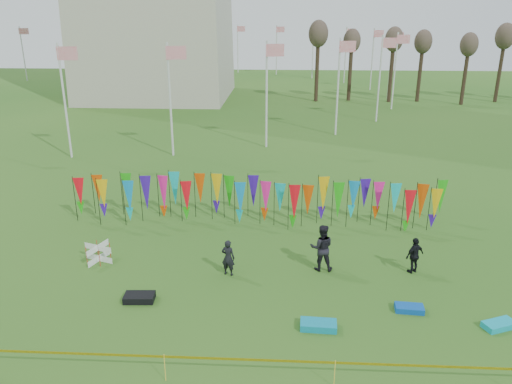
# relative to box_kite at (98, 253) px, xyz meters

# --- Properties ---
(ground) EXTENTS (160.00, 160.00, 0.00)m
(ground) POSITION_rel_box_kite_xyz_m (6.37, -4.29, -0.39)
(ground) COLOR #245718
(ground) RESTS_ON ground
(flagpole_ring) EXTENTS (57.40, 56.16, 8.00)m
(flagpole_ring) POSITION_rel_box_kite_xyz_m (-7.63, 43.71, 3.61)
(flagpole_ring) COLOR silver
(flagpole_ring) RESTS_ON ground
(banner_row) EXTENTS (18.64, 0.64, 2.29)m
(banner_row) POSITION_rel_box_kite_xyz_m (6.65, 4.51, 1.03)
(banner_row) COLOR black
(banner_row) RESTS_ON ground
(caution_tape_near) EXTENTS (26.00, 0.02, 0.90)m
(caution_tape_near) POSITION_rel_box_kite_xyz_m (6.15, -7.02, 0.39)
(caution_tape_near) COLOR #DECA04
(caution_tape_near) RESTS_ON ground
(box_kite) EXTENTS (0.70, 0.70, 0.77)m
(box_kite) POSITION_rel_box_kite_xyz_m (0.00, 0.00, 0.00)
(box_kite) COLOR red
(box_kite) RESTS_ON ground
(person_left) EXTENTS (0.64, 0.53, 1.51)m
(person_left) POSITION_rel_box_kite_xyz_m (5.57, -0.82, 0.37)
(person_left) COLOR black
(person_left) RESTS_ON ground
(person_mid) EXTENTS (0.96, 0.60, 1.96)m
(person_mid) POSITION_rel_box_kite_xyz_m (9.29, -0.18, 0.59)
(person_mid) COLOR black
(person_mid) RESTS_ON ground
(person_right) EXTENTS (1.02, 0.90, 1.51)m
(person_right) POSITION_rel_box_kite_xyz_m (12.99, -0.23, 0.37)
(person_right) COLOR black
(person_right) RESTS_ON ground
(kite_bag_turquoise) EXTENTS (1.23, 0.67, 0.24)m
(kite_bag_turquoise) POSITION_rel_box_kite_xyz_m (8.94, -4.27, -0.27)
(kite_bag_turquoise) COLOR #0B8FB0
(kite_bag_turquoise) RESTS_ON ground
(kite_bag_blue) EXTENTS (1.02, 0.60, 0.20)m
(kite_bag_blue) POSITION_rel_box_kite_xyz_m (12.19, -3.06, -0.28)
(kite_bag_blue) COLOR #0B4EB6
(kite_bag_blue) RESTS_ON ground
(kite_bag_black) EXTENTS (1.12, 0.69, 0.25)m
(kite_bag_black) POSITION_rel_box_kite_xyz_m (2.54, -2.92, -0.26)
(kite_bag_black) COLOR black
(kite_bag_black) RESTS_ON ground
(kite_bag_teal) EXTENTS (1.22, 0.90, 0.21)m
(kite_bag_teal) POSITION_rel_box_kite_xyz_m (14.95, -3.90, -0.28)
(kite_bag_teal) COLOR #0DAAC3
(kite_bag_teal) RESTS_ON ground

